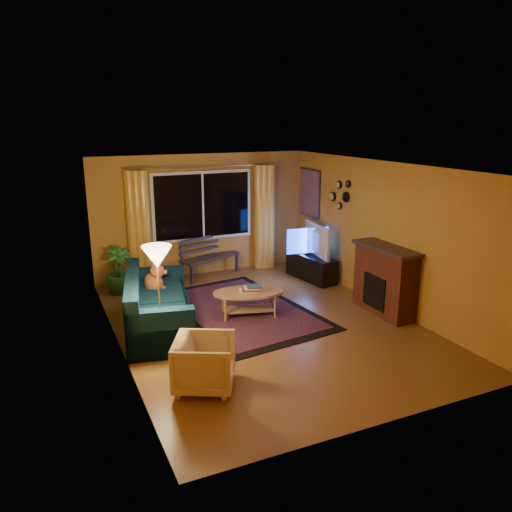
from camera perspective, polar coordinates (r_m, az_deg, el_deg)
name	(u,v)px	position (r m, az deg, el deg)	size (l,w,h in m)	color
floor	(264,324)	(8.09, 0.88, -7.78)	(4.50, 6.00, 0.02)	brown
ceiling	(264,166)	(7.46, 0.96, 10.30)	(4.50, 6.00, 0.02)	white
wall_back	(202,215)	(10.42, -6.17, 4.68)	(4.50, 0.02, 2.50)	#C18431
wall_left	(114,265)	(7.05, -15.93, -1.04)	(0.02, 6.00, 2.50)	#C18431
wall_right	(383,235)	(8.86, 14.28, 2.38)	(0.02, 6.00, 2.50)	#C18431
window	(203,206)	(10.32, -6.08, 5.71)	(2.00, 0.02, 1.30)	black
curtain_rod	(203,167)	(10.18, -6.13, 10.12)	(0.03, 0.03, 3.20)	#BF8C3F
curtain_left	(138,228)	(9.99, -13.28, 3.13)	(0.36, 0.36, 2.24)	gold
curtain_right	(264,217)	(10.81, 0.90, 4.46)	(0.36, 0.36, 2.24)	gold
bench	(210,266)	(10.44, -5.24, -1.19)	(1.34, 0.39, 0.40)	#302126
potted_plant	(119,270)	(9.65, -15.42, -1.60)	(0.50, 0.50, 0.89)	#235B1E
sofa	(158,303)	(7.86, -11.12, -5.24)	(0.93, 2.18, 0.88)	black
dog	(153,277)	(8.24, -11.68, -2.36)	(0.36, 0.49, 0.54)	#9A502E
armchair	(205,361)	(6.17, -5.89, -11.82)	(0.70, 0.65, 0.72)	beige
floor_lamp	(159,302)	(6.89, -10.97, -5.16)	(0.26, 0.26, 1.58)	#BF8C3F
rug	(241,310)	(8.60, -1.78, -6.17)	(2.01, 3.17, 0.02)	maroon
coffee_table	(249,303)	(8.32, -0.84, -5.44)	(1.18, 1.18, 0.43)	#B18151
tv_console	(311,267)	(10.23, 6.33, -1.28)	(0.40, 1.21, 0.50)	black
television	(312,240)	(10.08, 6.42, 1.82)	(1.11, 0.15, 0.64)	black
fireplace	(385,282)	(8.61, 14.52, -2.84)	(0.40, 1.20, 1.10)	maroon
mirror_cluster	(340,193)	(9.76, 9.53, 7.11)	(0.06, 0.60, 0.56)	black
painting	(309,193)	(10.75, 6.13, 7.18)	(0.04, 0.76, 0.96)	#D05D12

